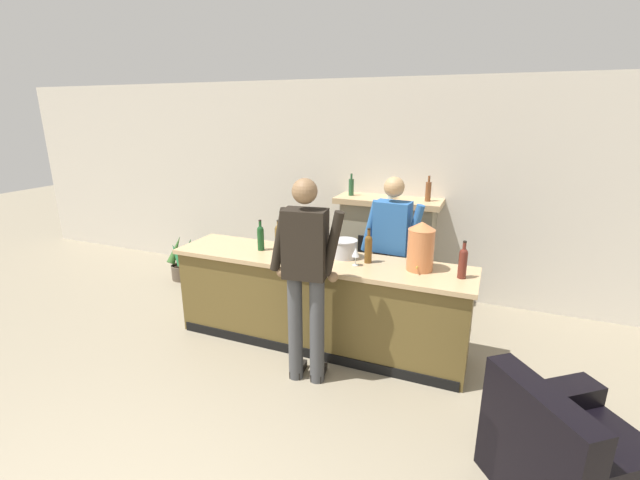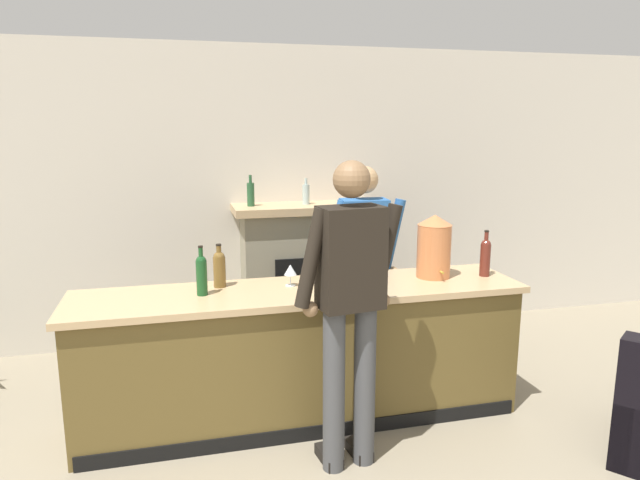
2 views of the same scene
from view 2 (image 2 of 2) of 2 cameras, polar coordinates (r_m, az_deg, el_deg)
wall_back_panel at (r=5.44m, az=-6.16°, el=4.47°), size 12.00×0.07×2.75m
bar_counter at (r=4.02m, az=-1.81°, el=-11.33°), size 3.05×0.68×0.94m
fireplace_stone at (r=5.39m, az=-1.57°, el=-3.21°), size 1.31×0.52×1.62m
person_customer at (r=3.29m, az=3.02°, el=-6.29°), size 0.65×0.34×1.84m
person_bartender at (r=4.50m, az=4.37°, el=-2.42°), size 0.66×0.33×1.72m
copper_dispenser at (r=4.18m, az=11.33°, el=-0.59°), size 0.25×0.28×0.46m
ice_bucket_steel at (r=4.01m, az=1.10°, el=-2.90°), size 0.25×0.25×0.18m
wine_bottle_chardonnay_pale at (r=3.76m, az=-11.76°, el=-3.28°), size 0.07×0.07×0.33m
wine_bottle_rose_blush at (r=3.92m, az=-10.03°, el=-2.72°), size 0.08×0.08×0.30m
wine_bottle_merlot_tall at (r=4.31m, az=16.20°, el=-1.53°), size 0.07×0.07×0.34m
wine_bottle_riesling_slim at (r=4.01m, az=4.86°, el=-2.03°), size 0.07×0.07×0.34m
wine_glass_back_row at (r=3.90m, az=-2.98°, el=-3.08°), size 0.09×0.09×0.15m
wine_glass_near_bucket at (r=3.88m, az=4.25°, el=-2.88°), size 0.07×0.07×0.18m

